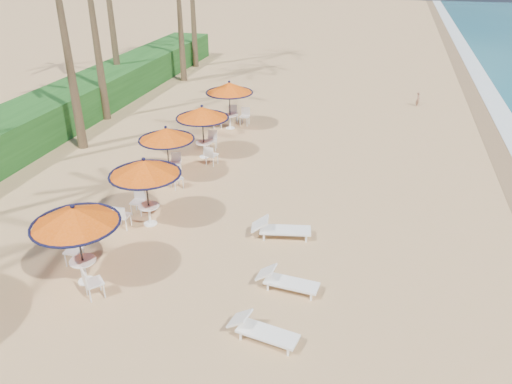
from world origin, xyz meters
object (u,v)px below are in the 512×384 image
at_px(station_3, 203,118).
at_px(lounger_far, 279,228).
at_px(station_4, 230,93).
at_px(station_1, 143,174).
at_px(lounger_near, 261,330).
at_px(lounger_mid, 285,281).
at_px(station_0, 76,223).
at_px(station_2, 166,141).

distance_m(station_3, lounger_far, 7.65).
bearing_deg(station_4, station_1, -89.12).
xyz_separation_m(station_4, lounger_far, (4.74, -9.90, -1.52)).
distance_m(lounger_near, lounger_mid, 2.10).
relative_size(station_3, lounger_near, 1.32).
height_order(station_0, lounger_near, station_0).
height_order(lounger_near, lounger_far, lounger_far).
height_order(station_3, lounger_mid, station_3).
xyz_separation_m(station_0, lounger_mid, (5.65, 1.08, -1.64)).
relative_size(station_2, lounger_far, 1.15).
height_order(station_1, station_2, station_1).
bearing_deg(lounger_mid, lounger_far, 111.53).
bearing_deg(lounger_far, station_4, 105.01).
bearing_deg(lounger_near, station_1, 149.61).
relative_size(station_2, lounger_mid, 1.28).
bearing_deg(station_1, station_3, 90.99).
bearing_deg(station_2, station_1, -78.66).
relative_size(station_1, station_3, 1.03).
bearing_deg(station_4, station_2, -94.61).
height_order(station_1, lounger_mid, station_1).
distance_m(station_2, lounger_mid, 8.53).
bearing_deg(lounger_near, station_2, 136.90).
bearing_deg(lounger_mid, station_2, 141.59).
distance_m(station_3, station_4, 4.06).
height_order(station_4, lounger_near, station_4).
height_order(station_2, lounger_far, station_2).
bearing_deg(lounger_far, station_2, 138.31).
relative_size(station_0, lounger_near, 1.37).
bearing_deg(station_1, lounger_far, 3.61).
height_order(station_1, lounger_far, station_1).
relative_size(station_2, lounger_near, 1.26).
xyz_separation_m(station_2, station_3, (0.59, 2.65, 0.16)).
relative_size(station_3, lounger_far, 1.20).
xyz_separation_m(station_1, station_2, (-0.70, 3.48, -0.21)).
height_order(station_3, lounger_far, station_3).
height_order(station_1, station_3, station_1).
relative_size(station_0, station_2, 1.09).
bearing_deg(lounger_mid, station_3, 128.33).
bearing_deg(station_2, lounger_near, -53.61).
height_order(station_2, station_3, station_3).
height_order(lounger_mid, lounger_far, lounger_far).
height_order(station_3, lounger_near, station_3).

